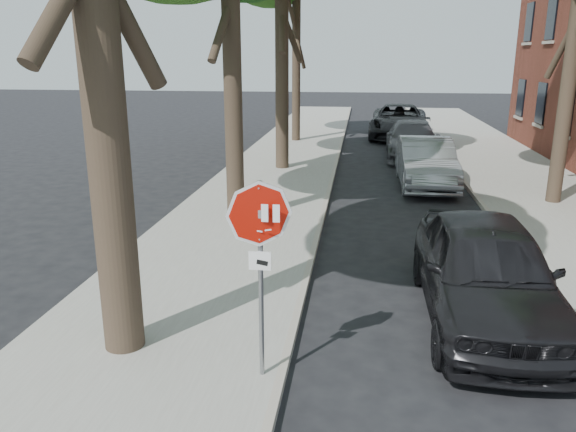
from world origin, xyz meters
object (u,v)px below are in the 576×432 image
car_c (412,140)px  car_d (399,121)px  stop_sign (260,243)px  car_a (486,271)px  car_b (426,163)px

car_c → car_d: car_d is taller
stop_sign → car_c: (3.30, 17.30, -1.20)m
car_d → stop_sign: bearing=-93.7°
car_a → car_c: 14.98m
stop_sign → car_d: bearing=82.4°
car_b → car_d: bearing=90.3°
car_a → car_d: car_d is taller
car_b → car_c: (0.00, 5.27, -0.03)m
stop_sign → car_b: bearing=74.7°
car_b → car_c: car_b is taller
stop_sign → car_b: 12.53m
stop_sign → car_b: size_ratio=0.55×
stop_sign → car_d: stop_sign is taller
stop_sign → car_d: 23.50m
stop_sign → car_c: stop_sign is taller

